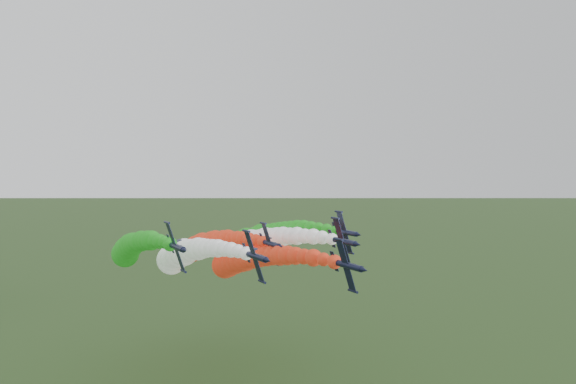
# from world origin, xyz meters

# --- Properties ---
(jet_lead) EXTENTS (11.68, 78.92, 19.97)m
(jet_lead) POSITION_xyz_m (12.09, 46.10, 34.48)
(jet_lead) COLOR black
(jet_lead) RESTS_ON ground
(jet_inner_left) EXTENTS (12.22, 79.46, 20.50)m
(jet_inner_left) POSITION_xyz_m (-0.39, 56.69, 35.41)
(jet_inner_left) COLOR black
(jet_inner_left) RESTS_ON ground
(jet_inner_right) EXTENTS (12.30, 79.54, 20.58)m
(jet_inner_right) POSITION_xyz_m (18.82, 58.03, 36.60)
(jet_inner_right) COLOR black
(jet_inner_right) RESTS_ON ground
(jet_outer_left) EXTENTS (11.95, 79.19, 20.23)m
(jet_outer_left) POSITION_xyz_m (-11.21, 67.02, 36.56)
(jet_outer_left) COLOR black
(jet_outer_left) RESTS_ON ground
(jet_outer_right) EXTENTS (12.19, 79.43, 20.47)m
(jet_outer_right) POSITION_xyz_m (26.80, 68.52, 36.82)
(jet_outer_right) COLOR black
(jet_outer_right) RESTS_ON ground
(jet_trail) EXTENTS (11.57, 78.81, 19.85)m
(jet_trail) POSITION_xyz_m (12.46, 75.32, 34.61)
(jet_trail) COLOR black
(jet_trail) RESTS_ON ground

